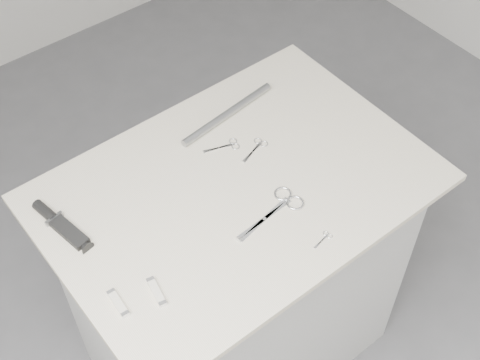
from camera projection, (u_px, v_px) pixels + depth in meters
ground at (238, 346)px, 2.45m from camera, size 4.00×4.00×0.01m
plinth at (238, 281)px, 2.10m from camera, size 0.90×0.60×0.90m
display_board at (237, 188)px, 1.75m from camera, size 1.00×0.70×0.02m
large_shears at (280, 206)px, 1.70m from camera, size 0.21×0.09×0.01m
embroidery_scissors_a at (257, 147)px, 1.83m from camera, size 0.10×0.05×0.00m
embroidery_scissors_b at (227, 146)px, 1.83m from camera, size 0.10×0.06×0.00m
tiny_scissors at (324, 238)px, 1.63m from camera, size 0.06×0.03×0.00m
sheathed_knife at (58, 223)px, 1.66m from camera, size 0.06×0.19×0.02m
pocket_knife_a at (156, 292)px, 1.53m from camera, size 0.03×0.08×0.01m
pocket_knife_b at (118, 303)px, 1.51m from camera, size 0.02×0.08×0.01m
metal_rail at (227, 114)px, 1.90m from camera, size 0.33×0.06×0.02m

